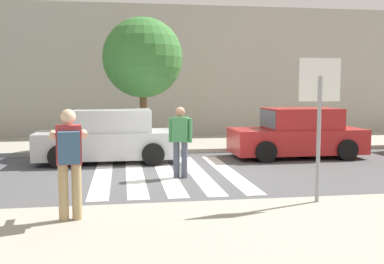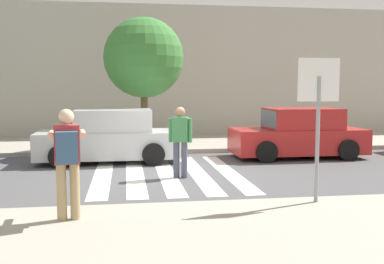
% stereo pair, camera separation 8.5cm
% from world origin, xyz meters
% --- Properties ---
extents(ground_plane, '(120.00, 120.00, 0.00)m').
position_xyz_m(ground_plane, '(0.00, 0.00, 0.00)').
color(ground_plane, '#4C4C4F').
extents(sidewalk_far, '(60.00, 4.80, 0.14)m').
position_xyz_m(sidewalk_far, '(0.00, 6.00, 0.07)').
color(sidewalk_far, '#9E998C').
rests_on(sidewalk_far, ground).
extents(building_facade_far, '(56.00, 4.00, 5.73)m').
position_xyz_m(building_facade_far, '(0.00, 10.40, 2.87)').
color(building_facade_far, '#ADA89E').
rests_on(building_facade_far, ground).
extents(crosswalk_stripe_0, '(0.44, 5.20, 0.01)m').
position_xyz_m(crosswalk_stripe_0, '(-1.60, 0.20, 0.00)').
color(crosswalk_stripe_0, silver).
rests_on(crosswalk_stripe_0, ground).
extents(crosswalk_stripe_1, '(0.44, 5.20, 0.01)m').
position_xyz_m(crosswalk_stripe_1, '(-0.80, 0.20, 0.00)').
color(crosswalk_stripe_1, silver).
rests_on(crosswalk_stripe_1, ground).
extents(crosswalk_stripe_2, '(0.44, 5.20, 0.01)m').
position_xyz_m(crosswalk_stripe_2, '(0.00, 0.20, 0.00)').
color(crosswalk_stripe_2, silver).
rests_on(crosswalk_stripe_2, ground).
extents(crosswalk_stripe_3, '(0.44, 5.20, 0.01)m').
position_xyz_m(crosswalk_stripe_3, '(0.80, 0.20, 0.00)').
color(crosswalk_stripe_3, silver).
rests_on(crosswalk_stripe_3, ground).
extents(crosswalk_stripe_4, '(0.44, 5.20, 0.01)m').
position_xyz_m(crosswalk_stripe_4, '(1.60, 0.20, 0.00)').
color(crosswalk_stripe_4, silver).
rests_on(crosswalk_stripe_4, ground).
extents(stop_sign, '(0.76, 0.08, 2.57)m').
position_xyz_m(stop_sign, '(2.35, -3.55, 2.01)').
color(stop_sign, gray).
rests_on(stop_sign, sidewalk_near).
extents(photographer_with_backpack, '(0.64, 0.89, 1.72)m').
position_xyz_m(photographer_with_backpack, '(-1.91, -4.06, 1.17)').
color(photographer_with_backpack, tan).
rests_on(photographer_with_backpack, sidewalk_near).
extents(pedestrian_crossing, '(0.56, 0.35, 1.72)m').
position_xyz_m(pedestrian_crossing, '(0.29, -0.35, 0.97)').
color(pedestrian_crossing, '#474C60').
rests_on(pedestrian_crossing, ground).
extents(parked_car_silver, '(4.10, 1.92, 1.55)m').
position_xyz_m(parked_car_silver, '(-1.48, 2.30, 0.73)').
color(parked_car_silver, '#B7BABF').
rests_on(parked_car_silver, ground).
extents(parked_car_red, '(4.10, 1.92, 1.55)m').
position_xyz_m(parked_car_red, '(4.36, 2.30, 0.73)').
color(parked_car_red, red).
rests_on(parked_car_red, ground).
extents(street_tree_center, '(2.69, 2.69, 4.40)m').
position_xyz_m(street_tree_center, '(-0.38, 4.24, 3.18)').
color(street_tree_center, brown).
rests_on(street_tree_center, sidewalk_far).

